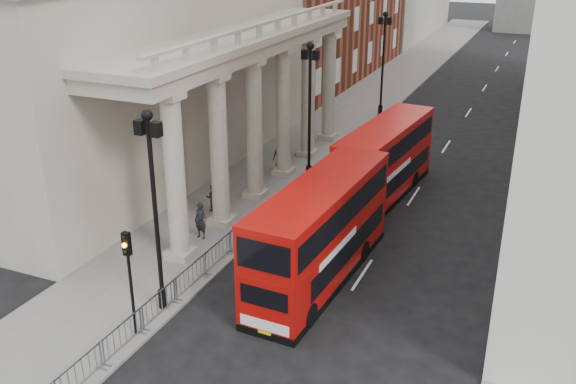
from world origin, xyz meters
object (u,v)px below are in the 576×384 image
at_px(traffic_light, 129,265).
at_px(pedestrian_b, 213,197).
at_px(lamp_post_north, 383,57).
at_px(pedestrian_a, 201,221).
at_px(pedestrian_c, 280,156).
at_px(bus_near, 321,230).
at_px(lamp_post_mid, 310,102).
at_px(bus_far, 385,159).
at_px(lamp_post_south, 154,199).

height_order(traffic_light, pedestrian_b, traffic_light).
xyz_separation_m(lamp_post_north, traffic_light, (0.10, -34.02, -1.80)).
bearing_deg(pedestrian_a, pedestrian_c, 102.43).
bearing_deg(traffic_light, pedestrian_c, 97.25).
height_order(pedestrian_a, pedestrian_b, pedestrian_a).
bearing_deg(lamp_post_north, bus_near, -79.64).
relative_size(lamp_post_mid, bus_far, 0.82).
bearing_deg(lamp_post_south, pedestrian_b, 107.66).
distance_m(traffic_light, bus_near, 8.53).
bearing_deg(lamp_post_mid, pedestrian_b, -113.90).
distance_m(lamp_post_mid, lamp_post_north, 16.00).
relative_size(bus_far, pedestrian_b, 6.53).
bearing_deg(bus_far, lamp_post_south, -102.49).
height_order(lamp_post_north, traffic_light, lamp_post_north).
distance_m(bus_near, pedestrian_a, 6.99).
distance_m(lamp_post_north, pedestrian_c, 15.89).
relative_size(traffic_light, pedestrian_a, 2.28).
height_order(lamp_post_south, pedestrian_a, lamp_post_south).
bearing_deg(bus_far, pedestrian_c, 174.24).
bearing_deg(lamp_post_mid, lamp_post_north, 90.00).
bearing_deg(pedestrian_a, bus_near, 0.14).
relative_size(lamp_post_mid, traffic_light, 1.93).
bearing_deg(pedestrian_b, pedestrian_c, -120.82).
height_order(lamp_post_mid, pedestrian_b, lamp_post_mid).
bearing_deg(pedestrian_b, bus_near, 125.52).
xyz_separation_m(pedestrian_b, pedestrian_c, (0.67, 7.45, 0.14)).
bearing_deg(pedestrian_b, lamp_post_mid, -139.55).
distance_m(lamp_post_south, pedestrian_a, 7.46).
relative_size(lamp_post_north, bus_far, 0.82).
height_order(traffic_light, bus_near, bus_near).
bearing_deg(lamp_post_north, pedestrian_c, -98.54).
bearing_deg(bus_far, pedestrian_b, -137.28).
height_order(traffic_light, pedestrian_c, traffic_light).
xyz_separation_m(bus_near, pedestrian_c, (-7.23, 11.80, -1.32)).
relative_size(traffic_light, bus_far, 0.42).
bearing_deg(lamp_post_north, pedestrian_b, -97.44).
bearing_deg(lamp_post_south, traffic_light, -87.16).
height_order(lamp_post_south, lamp_post_north, same).
relative_size(lamp_post_south, traffic_light, 1.93).
bearing_deg(lamp_post_south, bus_near, 45.09).
height_order(lamp_post_south, lamp_post_mid, same).
bearing_deg(pedestrian_a, lamp_post_north, 95.89).
height_order(lamp_post_mid, pedestrian_a, lamp_post_mid).
bearing_deg(traffic_light, lamp_post_north, 90.17).
distance_m(lamp_post_north, pedestrian_a, 26.22).
relative_size(lamp_post_mid, bus_near, 0.79).
relative_size(lamp_post_mid, pedestrian_a, 4.42).
xyz_separation_m(lamp_post_mid, traffic_light, (0.10, -18.02, -1.80)).
xyz_separation_m(lamp_post_south, traffic_light, (0.10, -2.02, -1.80)).
bearing_deg(lamp_post_mid, traffic_light, -89.68).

